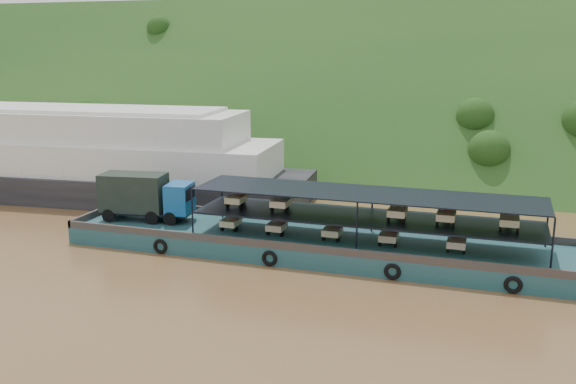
% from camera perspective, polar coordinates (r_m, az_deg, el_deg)
% --- Properties ---
extents(ground, '(160.00, 160.00, 0.00)m').
position_cam_1_polar(ground, '(46.07, 1.20, -4.86)').
color(ground, brown).
rests_on(ground, ground).
extents(hillside, '(140.00, 39.60, 39.60)m').
position_cam_1_polar(hillside, '(80.23, 8.79, 2.72)').
color(hillside, '#183C16').
rests_on(hillside, ground).
extents(cargo_barge, '(35.00, 7.18, 4.70)m').
position_cam_1_polar(cargo_barge, '(44.70, 0.74, -3.87)').
color(cargo_barge, '#15474B').
rests_on(cargo_barge, ground).
extents(passenger_ferry, '(42.27, 13.93, 8.41)m').
position_cam_1_polar(passenger_ferry, '(63.29, -17.14, 2.90)').
color(passenger_ferry, black).
rests_on(passenger_ferry, ground).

